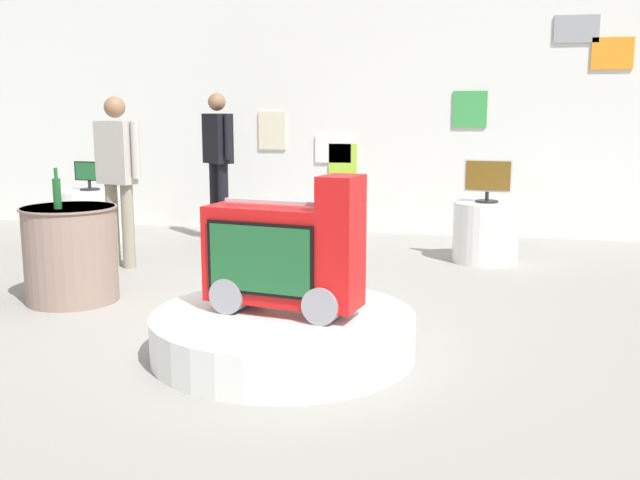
# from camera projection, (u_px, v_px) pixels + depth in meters

# --- Properties ---
(ground_plane) EXTENTS (30.00, 30.00, 0.00)m
(ground_plane) POSITION_uv_depth(u_px,v_px,m) (250.00, 326.00, 5.10)
(ground_plane) COLOR gray
(back_wall_display) EXTENTS (10.53, 0.13, 2.96)m
(back_wall_display) POSITION_uv_depth(u_px,v_px,m) (350.00, 113.00, 8.90)
(back_wall_display) COLOR silver
(back_wall_display) RESTS_ON ground
(main_display_pedestal) EXTENTS (1.64, 1.64, 0.27)m
(main_display_pedestal) POSITION_uv_depth(u_px,v_px,m) (284.00, 333.00, 4.49)
(main_display_pedestal) COLOR silver
(main_display_pedestal) RESTS_ON ground
(novelty_firetruck_tv) EXTENTS (1.01, 0.50, 0.87)m
(novelty_firetruck_tv) POSITION_uv_depth(u_px,v_px,m) (285.00, 258.00, 4.40)
(novelty_firetruck_tv) COLOR gray
(novelty_firetruck_tv) RESTS_ON main_display_pedestal
(display_pedestal_left_rear) EXTENTS (0.79, 0.79, 0.61)m
(display_pedestal_left_rear) POSITION_uv_depth(u_px,v_px,m) (91.00, 216.00, 8.38)
(display_pedestal_left_rear) COLOR silver
(display_pedestal_left_rear) RESTS_ON ground
(tv_on_left_rear) EXTENTS (0.38, 0.22, 0.33)m
(tv_on_left_rear) POSITION_uv_depth(u_px,v_px,m) (89.00, 175.00, 8.29)
(tv_on_left_rear) COLOR black
(tv_on_left_rear) RESTS_ON display_pedestal_left_rear
(display_pedestal_center_rear) EXTENTS (0.65, 0.65, 0.61)m
(display_pedestal_center_rear) POSITION_uv_depth(u_px,v_px,m) (485.00, 232.00, 7.25)
(display_pedestal_center_rear) COLOR silver
(display_pedestal_center_rear) RESTS_ON ground
(tv_on_center_rear) EXTENTS (0.47, 0.23, 0.43)m
(tv_on_center_rear) POSITION_uv_depth(u_px,v_px,m) (488.00, 179.00, 7.15)
(tv_on_center_rear) COLOR black
(tv_on_center_rear) RESTS_ON display_pedestal_center_rear
(side_table_round) EXTENTS (0.75, 0.75, 0.76)m
(side_table_round) POSITION_uv_depth(u_px,v_px,m) (71.00, 253.00, 5.72)
(side_table_round) COLOR gray
(side_table_round) RESTS_ON ground
(bottle_on_side_table) EXTENTS (0.06, 0.06, 0.32)m
(bottle_on_side_table) POSITION_uv_depth(u_px,v_px,m) (57.00, 192.00, 5.50)
(bottle_on_side_table) COLOR #195926
(bottle_on_side_table) RESTS_ON side_table_round
(shopper_browsing_near_truck) EXTENTS (0.54, 0.30, 1.64)m
(shopper_browsing_near_truck) POSITION_uv_depth(u_px,v_px,m) (118.00, 169.00, 6.89)
(shopper_browsing_near_truck) COLOR gray
(shopper_browsing_near_truck) RESTS_ON ground
(shopper_browsing_rear) EXTENTS (0.44, 0.40, 1.71)m
(shopper_browsing_rear) POSITION_uv_depth(u_px,v_px,m) (218.00, 155.00, 8.22)
(shopper_browsing_rear) COLOR black
(shopper_browsing_rear) RESTS_ON ground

